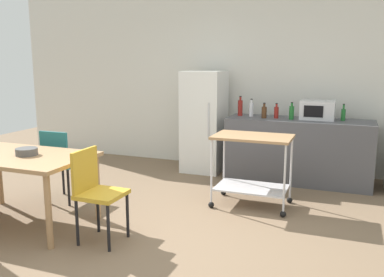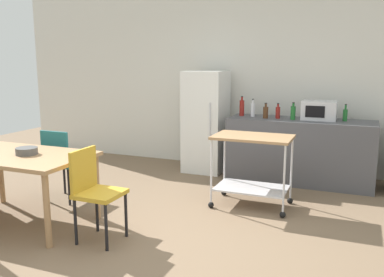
{
  "view_description": "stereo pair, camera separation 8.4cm",
  "coord_description": "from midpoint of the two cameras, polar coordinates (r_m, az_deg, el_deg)",
  "views": [
    {
      "loc": [
        1.57,
        -3.31,
        1.72
      ],
      "look_at": [
        -0.17,
        1.2,
        0.8
      ],
      "focal_mm": 38.93,
      "sensor_mm": 36.0,
      "label": 1
    },
    {
      "loc": [
        1.65,
        -3.28,
        1.72
      ],
      "look_at": [
        -0.17,
        1.2,
        0.8
      ],
      "focal_mm": 38.93,
      "sensor_mm": 36.0,
      "label": 2
    }
  ],
  "objects": [
    {
      "name": "ground_plane",
      "position": [
        4.05,
        -4.61,
        -14.39
      ],
      "size": [
        12.0,
        12.0,
        0.0
      ],
      "primitive_type": "plane",
      "color": "brown"
    },
    {
      "name": "back_wall",
      "position": [
        6.7,
        7.27,
        8.38
      ],
      "size": [
        8.4,
        0.12,
        2.9
      ],
      "primitive_type": "cube",
      "color": "silver",
      "rests_on": "ground_plane"
    },
    {
      "name": "kitchen_counter",
      "position": [
        6.07,
        13.93,
        -1.62
      ],
      "size": [
        2.0,
        0.64,
        0.9
      ],
      "primitive_type": "cube",
      "color": "#4C4C51",
      "rests_on": "ground_plane"
    },
    {
      "name": "dining_table",
      "position": [
        4.71,
        -23.17,
        -2.98
      ],
      "size": [
        1.5,
        0.9,
        0.75
      ],
      "color": "#A37A51",
      "rests_on": "ground_plane"
    },
    {
      "name": "chair_mustard",
      "position": [
        4.07,
        -13.62,
        -6.7
      ],
      "size": [
        0.4,
        0.4,
        0.89
      ],
      "rotation": [
        0.0,
        0.0,
        1.56
      ],
      "color": "gold",
      "rests_on": "ground_plane"
    },
    {
      "name": "chair_teal",
      "position": [
        5.29,
        -17.94,
        -2.89
      ],
      "size": [
        0.4,
        0.4,
        0.89
      ],
      "rotation": [
        0.0,
        0.0,
        3.15
      ],
      "color": "#1E666B",
      "rests_on": "ground_plane"
    },
    {
      "name": "refrigerator",
      "position": [
        6.44,
        1.29,
        2.34
      ],
      "size": [
        0.6,
        0.63,
        1.55
      ],
      "color": "white",
      "rests_on": "ground_plane"
    },
    {
      "name": "kitchen_cart",
      "position": [
        4.93,
        7.77,
        -2.77
      ],
      "size": [
        0.91,
        0.57,
        0.85
      ],
      "color": "#A37A51",
      "rests_on": "ground_plane"
    },
    {
      "name": "bottle_sesame_oil",
      "position": [
        6.2,
        6.24,
        4.25
      ],
      "size": [
        0.07,
        0.07,
        0.29
      ],
      "color": "maroon",
      "rests_on": "kitchen_counter"
    },
    {
      "name": "bottle_sparkling_water",
      "position": [
        6.13,
        7.73,
        4.01
      ],
      "size": [
        0.06,
        0.06,
        0.26
      ],
      "color": "silver",
      "rests_on": "kitchen_counter"
    },
    {
      "name": "bottle_wine",
      "position": [
        5.99,
        9.46,
        3.61
      ],
      "size": [
        0.07,
        0.07,
        0.22
      ],
      "color": "#4C2D19",
      "rests_on": "kitchen_counter"
    },
    {
      "name": "bottle_vinegar",
      "position": [
        6.01,
        11.08,
        3.57
      ],
      "size": [
        0.06,
        0.06,
        0.22
      ],
      "color": "maroon",
      "rests_on": "kitchen_counter"
    },
    {
      "name": "bottle_olive_oil",
      "position": [
        5.93,
        13.09,
        3.52
      ],
      "size": [
        0.07,
        0.07,
        0.24
      ],
      "color": "#1E6628",
      "rests_on": "kitchen_counter"
    },
    {
      "name": "microwave",
      "position": [
        6.02,
        16.44,
        3.75
      ],
      "size": [
        0.46,
        0.35,
        0.26
      ],
      "color": "silver",
      "rests_on": "kitchen_counter"
    },
    {
      "name": "bottle_soda",
      "position": [
        6.01,
        19.64,
        3.16
      ],
      "size": [
        0.06,
        0.06,
        0.23
      ],
      "color": "#1E6628",
      "rests_on": "kitchen_counter"
    },
    {
      "name": "fruit_bowl",
      "position": [
        4.63,
        -22.19,
        -1.68
      ],
      "size": [
        0.22,
        0.22,
        0.07
      ],
      "primitive_type": "cylinder",
      "color": "#4C4C4C",
      "rests_on": "dining_table"
    }
  ]
}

